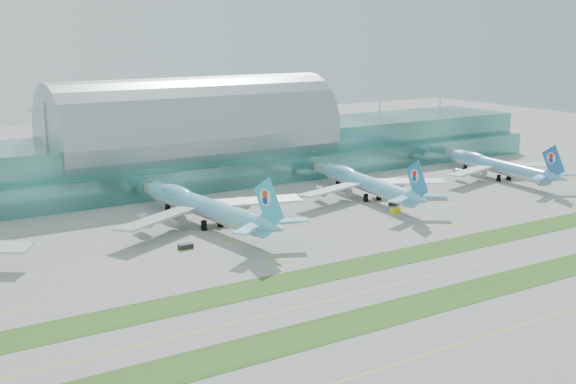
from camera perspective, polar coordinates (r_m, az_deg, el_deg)
ground at (r=201.01m, az=8.41°, el=-5.44°), size 700.00×700.00×0.00m
terminal at (r=304.31m, az=-7.42°, el=3.56°), size 340.00×69.10×36.00m
grass_strip_near at (r=181.94m, az=14.17°, el=-7.67°), size 420.00×12.00×0.08m
grass_strip_far at (r=202.44m, az=8.04°, el=-5.29°), size 420.00×12.00×0.08m
taxiline_a at (r=169.86m, az=19.09°, el=-9.51°), size 420.00×0.35×0.01m
taxiline_b at (r=191.21m, az=11.14°, el=-6.51°), size 420.00×0.35×0.01m
taxiline_c at (r=214.30m, az=5.28°, el=-4.20°), size 420.00×0.35×0.01m
taxiline_d at (r=231.41m, az=1.98°, el=-2.87°), size 420.00×0.35×0.01m
airliner_b at (r=234.17m, az=-6.63°, el=-1.08°), size 68.40×78.11×21.50m
airliner_c at (r=271.75m, az=6.25°, el=0.74°), size 62.77×71.70×19.74m
airliner_d at (r=318.24m, az=16.26°, el=2.03°), size 60.49×69.12×19.03m
gse_c at (r=212.04m, az=-8.08°, el=-4.26°), size 4.19×2.21×1.45m
gse_d at (r=228.51m, az=-3.46°, el=-2.87°), size 3.85×2.05×1.71m
gse_e at (r=252.87m, az=8.50°, el=-1.45°), size 4.01×2.44×1.67m
gse_f at (r=263.67m, az=8.38°, el=-0.87°), size 4.31×2.56×1.60m
gse_g at (r=313.85m, az=19.44°, el=0.73°), size 4.26×2.69×1.64m
gse_h at (r=326.48m, az=18.63°, el=1.23°), size 4.08×2.94×1.60m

